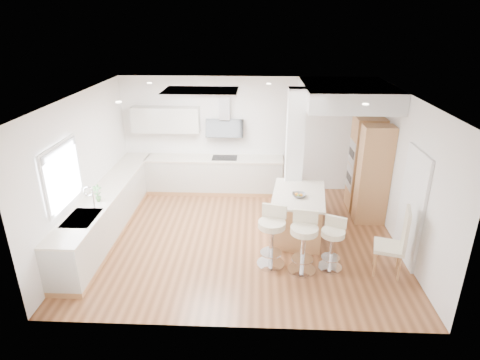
# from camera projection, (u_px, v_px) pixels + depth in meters

# --- Properties ---
(ground) EXTENTS (6.00, 6.00, 0.00)m
(ground) POSITION_uv_depth(u_px,v_px,m) (242.00, 237.00, 8.00)
(ground) COLOR #955C37
(ground) RESTS_ON ground
(ceiling) EXTENTS (6.00, 5.00, 0.02)m
(ceiling) POSITION_uv_depth(u_px,v_px,m) (242.00, 237.00, 8.00)
(ceiling) COLOR silver
(ceiling) RESTS_ON ground
(wall_back) EXTENTS (6.00, 0.04, 2.80)m
(wall_back) POSITION_uv_depth(u_px,v_px,m) (246.00, 135.00, 9.77)
(wall_back) COLOR white
(wall_back) RESTS_ON ground
(wall_left) EXTENTS (0.04, 5.00, 2.80)m
(wall_left) POSITION_uv_depth(u_px,v_px,m) (84.00, 169.00, 7.59)
(wall_left) COLOR white
(wall_left) RESTS_ON ground
(wall_right) EXTENTS (0.04, 5.00, 2.80)m
(wall_right) POSITION_uv_depth(u_px,v_px,m) (405.00, 174.00, 7.34)
(wall_right) COLOR white
(wall_right) RESTS_ON ground
(skylight) EXTENTS (4.10, 2.10, 0.06)m
(skylight) POSITION_uv_depth(u_px,v_px,m) (201.00, 92.00, 7.53)
(skylight) COLOR white
(skylight) RESTS_ON ground
(window_left) EXTENTS (0.06, 1.28, 1.07)m
(window_left) POSITION_uv_depth(u_px,v_px,m) (62.00, 172.00, 6.64)
(window_left) COLOR white
(window_left) RESTS_ON ground
(doorway_right) EXTENTS (0.05, 1.00, 2.10)m
(doorway_right) POSITION_uv_depth(u_px,v_px,m) (411.00, 208.00, 6.94)
(doorway_right) COLOR #483F39
(doorway_right) RESTS_ON ground
(counter_left) EXTENTS (0.63, 4.50, 1.35)m
(counter_left) POSITION_uv_depth(u_px,v_px,m) (110.00, 209.00, 8.15)
(counter_left) COLOR tan
(counter_left) RESTS_ON ground
(counter_back) EXTENTS (3.62, 0.63, 2.50)m
(counter_back) POSITION_uv_depth(u_px,v_px,m) (208.00, 165.00, 9.83)
(counter_back) COLOR tan
(counter_back) RESTS_ON ground
(pillar) EXTENTS (0.35, 0.35, 2.80)m
(pillar) POSITION_uv_depth(u_px,v_px,m) (294.00, 156.00, 8.30)
(pillar) COLOR white
(pillar) RESTS_ON ground
(soffit) EXTENTS (1.78, 2.20, 0.40)m
(soffit) POSITION_uv_depth(u_px,v_px,m) (347.00, 94.00, 8.22)
(soffit) COLOR silver
(soffit) RESTS_ON ground
(oven_column) EXTENTS (0.63, 1.21, 2.10)m
(oven_column) POSITION_uv_depth(u_px,v_px,m) (368.00, 168.00, 8.62)
(oven_column) COLOR tan
(oven_column) RESTS_ON ground
(peninsula) EXTENTS (1.17, 1.60, 0.98)m
(peninsula) POSITION_uv_depth(u_px,v_px,m) (298.00, 214.00, 7.92)
(peninsula) COLOR tan
(peninsula) RESTS_ON ground
(bar_stool_a) EXTENTS (0.60, 0.60, 1.10)m
(bar_stool_a) POSITION_uv_depth(u_px,v_px,m) (272.00, 234.00, 6.90)
(bar_stool_a) COLOR silver
(bar_stool_a) RESTS_ON ground
(bar_stool_b) EXTENTS (0.56, 0.56, 1.08)m
(bar_stool_b) POSITION_uv_depth(u_px,v_px,m) (304.00, 239.00, 6.74)
(bar_stool_b) COLOR silver
(bar_stool_b) RESTS_ON ground
(bar_stool_c) EXTENTS (0.55, 0.55, 0.94)m
(bar_stool_c) POSITION_uv_depth(u_px,v_px,m) (333.00, 241.00, 6.84)
(bar_stool_c) COLOR silver
(bar_stool_c) RESTS_ON ground
(dining_chair) EXTENTS (0.59, 0.59, 1.24)m
(dining_chair) POSITION_uv_depth(u_px,v_px,m) (397.00, 240.00, 6.62)
(dining_chair) COLOR beige
(dining_chair) RESTS_ON ground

